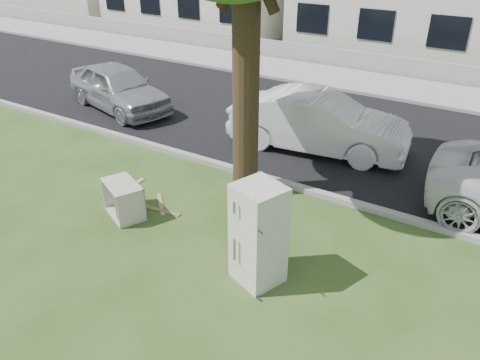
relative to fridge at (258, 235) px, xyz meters
The scene contains 13 objects.
ground 1.63m from the fridge, 156.42° to the left, with size 120.00×120.00×0.00m, color #2C491A.
road 6.73m from the fridge, 100.89° to the left, with size 120.00×7.00×0.01m, color black.
kerb_near 3.37m from the fridge, 112.78° to the left, with size 120.00×0.18×0.12m, color gray.
kerb_far 10.22m from the fridge, 97.11° to the left, with size 120.00×0.18×0.12m, color gray.
sidewalk 11.65m from the fridge, 96.23° to the left, with size 120.00×2.80×0.01m, color gray.
low_wall 13.22m from the fridge, 95.47° to the left, with size 120.00×0.15×0.70m, color gray.
fridge is the anchor object (origin of this frame).
cabinet 3.28m from the fridge, behind, with size 0.91×0.56×0.71m, color silver.
plank_a 3.07m from the fridge, 165.89° to the left, with size 1.21×0.10×0.02m, color olive.
plank_b 3.13m from the fridge, 161.99° to the left, with size 0.86×0.09×0.02m, color tan.
plank_c 4.14m from the fridge, 163.70° to the left, with size 0.88×0.10×0.02m, color tan.
car_center 5.33m from the fridge, 103.10° to the left, with size 1.56×4.48×1.48m, color silver.
car_left 9.07m from the fridge, 148.42° to the left, with size 1.64×4.07×1.39m, color #9A9BA0.
Camera 1 is at (4.18, -5.82, 5.16)m, focal length 35.00 mm.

